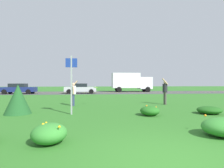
{
  "coord_description": "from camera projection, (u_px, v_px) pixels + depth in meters",
  "views": [
    {
      "loc": [
        -1.52,
        -3.28,
        1.55
      ],
      "look_at": [
        -0.07,
        10.4,
        1.46
      ],
      "focal_mm": 29.02,
      "sensor_mm": 36.0,
      "label": 1
    }
  ],
  "objects": [
    {
      "name": "daylily_clump_mid_center",
      "position": [
        224.0,
        127.0,
        5.25
      ],
      "size": [
        1.29,
        1.11,
        0.55
      ],
      "color": "#337F2D",
      "rests_on": "ground"
    },
    {
      "name": "person_thrower_white_shirt",
      "position": [
        73.0,
        92.0,
        12.19
      ],
      "size": [
        0.45,
        0.49,
        1.72
      ],
      "color": "silver",
      "rests_on": "ground"
    },
    {
      "name": "ground_plane",
      "position": [
        110.0,
        100.0,
        15.99
      ],
      "size": [
        120.0,
        120.0,
        0.0
      ],
      "primitive_type": "plane",
      "color": "#2D6B23"
    },
    {
      "name": "daylily_clump_front_right",
      "position": [
        150.0,
        111.0,
        8.58
      ],
      "size": [
        0.91,
        0.97,
        0.47
      ],
      "color": "#23661E",
      "rests_on": "ground"
    },
    {
      "name": "car_navy_leftmost",
      "position": [
        19.0,
        89.0,
        25.38
      ],
      "size": [
        4.5,
        2.0,
        1.45
      ],
      "color": "navy",
      "rests_on": "ground"
    },
    {
      "name": "daylily_clump_mid_left",
      "position": [
        49.0,
        133.0,
        4.62
      ],
      "size": [
        0.89,
        0.96,
        0.53
      ],
      "color": "#337F2D",
      "rests_on": "ground"
    },
    {
      "name": "frisbee_lime",
      "position": [
        96.0,
        87.0,
        12.31
      ],
      "size": [
        0.26,
        0.26,
        0.08
      ],
      "color": "#8CD133"
    },
    {
      "name": "person_catcher_dark_shirt",
      "position": [
        165.0,
        90.0,
        12.96
      ],
      "size": [
        0.48,
        0.49,
        1.89
      ],
      "color": "#232328",
      "rests_on": "ground"
    },
    {
      "name": "car_silver_center_left",
      "position": [
        80.0,
        88.0,
        26.28
      ],
      "size": [
        4.5,
        2.0,
        1.45
      ],
      "color": "#B7BABF",
      "rests_on": "ground"
    },
    {
      "name": "highway_center_stripe",
      "position": [
        103.0,
        93.0,
        28.54
      ],
      "size": [
        120.0,
        0.16,
        0.0
      ],
      "primitive_type": "cube",
      "color": "yellow",
      "rests_on": "ground"
    },
    {
      "name": "evergreen_shrub_side",
      "position": [
        18.0,
        99.0,
        8.98
      ],
      "size": [
        1.28,
        1.28,
        1.47
      ],
      "primitive_type": "cone",
      "color": "#1E5123",
      "rests_on": "ground"
    },
    {
      "name": "highway_strip",
      "position": [
        103.0,
        93.0,
        28.54
      ],
      "size": [
        120.0,
        8.53,
        0.01
      ],
      "primitive_type": "cube",
      "color": "#424244",
      "rests_on": "ground"
    },
    {
      "name": "daylily_clump_front_center",
      "position": [
        209.0,
        110.0,
        9.04
      ],
      "size": [
        1.21,
        1.08,
        0.38
      ],
      "color": "#1E5619",
      "rests_on": "ground"
    },
    {
      "name": "box_truck_white",
      "position": [
        131.0,
        81.0,
        30.96
      ],
      "size": [
        6.7,
        2.46,
        3.2
      ],
      "color": "silver",
      "rests_on": "ground"
    },
    {
      "name": "sign_post_near_path",
      "position": [
        71.0,
        79.0,
        8.85
      ],
      "size": [
        0.56,
        0.1,
        2.88
      ],
      "color": "#93969B",
      "rests_on": "ground"
    }
  ]
}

